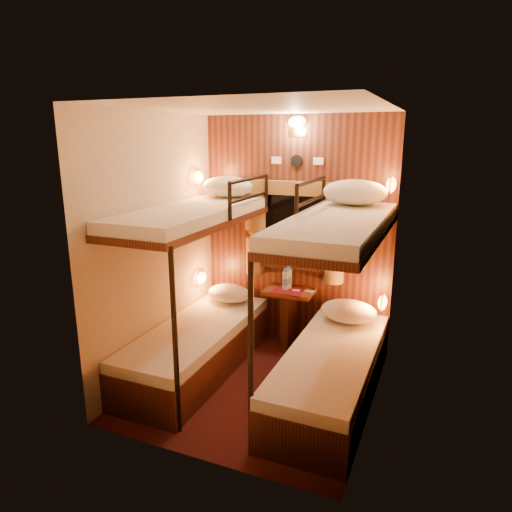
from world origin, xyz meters
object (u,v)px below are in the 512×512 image
at_px(bunk_left, 197,315).
at_px(bunk_right, 332,338).
at_px(table, 289,311).
at_px(bottle_right, 288,279).
at_px(bottle_left, 285,280).

bearing_deg(bunk_left, bunk_right, 0.00).
bearing_deg(bunk_right, bunk_left, 180.00).
distance_m(table, bottle_right, 0.34).
bearing_deg(bunk_left, bottle_left, 51.67).
distance_m(table, bottle_left, 0.33).
relative_size(table, bottle_right, 2.69).
relative_size(table, bottle_left, 2.90).
bearing_deg(bunk_left, table, 50.33).
xyz_separation_m(bunk_right, table, (-0.65, 0.78, -0.14)).
distance_m(bottle_left, bottle_right, 0.05).
xyz_separation_m(bunk_right, bottle_right, (-0.67, 0.82, 0.20)).
bearing_deg(bunk_right, bottle_right, 129.21).
xyz_separation_m(bunk_left, bunk_right, (1.30, 0.00, 0.00)).
bearing_deg(bunk_left, bottle_right, 52.83).
height_order(table, bottle_left, bottle_left).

